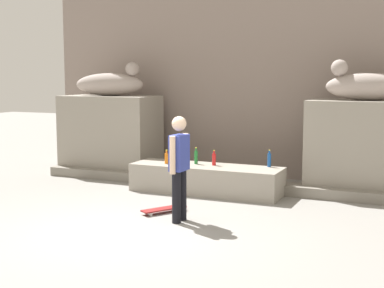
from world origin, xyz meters
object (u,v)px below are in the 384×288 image
object	(u,v)px
bottle_blue	(269,160)
bottle_red	(214,159)
statue_reclining_right	(367,85)
bottle_orange	(167,158)
statue_reclining_left	(111,83)
skater	(179,164)
bottle_green	(196,157)
skateboard	(164,209)

from	to	relation	value
bottle_blue	bottle_red	size ratio (longest dim) A/B	1.11
statue_reclining_right	bottle_orange	bearing A→B (deg)	9.72
statue_reclining_left	skater	xyz separation A→B (m)	(3.25, -3.26, -1.18)
skater	bottle_blue	world-z (taller)	skater
skater	bottle_orange	distance (m)	2.38
statue_reclining_left	bottle_red	size ratio (longest dim) A/B	5.64
bottle_orange	statue_reclining_left	bearing A→B (deg)	148.69
skater	bottle_green	world-z (taller)	skater
skateboard	bottle_orange	world-z (taller)	bottle_orange
statue_reclining_left	skateboard	size ratio (longest dim) A/B	2.15
skater	bottle_orange	world-z (taller)	skater
statue_reclining_left	statue_reclining_right	bearing A→B (deg)	-13.80
statue_reclining_right	statue_reclining_left	bearing A→B (deg)	-8.95
bottle_orange	bottle_red	xyz separation A→B (m)	(0.93, 0.21, 0.01)
bottle_blue	bottle_red	distance (m)	1.07
skateboard	bottle_orange	distance (m)	1.89
statue_reclining_left	bottle_green	world-z (taller)	statue_reclining_left
statue_reclining_left	bottle_orange	size ratio (longest dim) A/B	5.97
statue_reclining_right	skateboard	bearing A→B (deg)	35.74
skateboard	bottle_orange	size ratio (longest dim) A/B	2.78
skater	statue_reclining_right	bearing A→B (deg)	-35.03
skateboard	bottle_green	size ratio (longest dim) A/B	2.37
statue_reclining_left	skateboard	xyz separation A→B (m)	(2.78, -2.86, -2.04)
bottle_green	skater	bearing A→B (deg)	-73.20
skateboard	bottle_blue	bearing A→B (deg)	1.22
skateboard	skater	bearing A→B (deg)	-98.49
skater	bottle_blue	size ratio (longest dim) A/B	5.04
bottle_blue	skater	bearing A→B (deg)	-106.88
statue_reclining_left	bottle_red	world-z (taller)	statue_reclining_left
bottle_green	statue_reclining_right	bearing A→B (deg)	18.10
statue_reclining_left	bottle_orange	distance (m)	2.78
bottle_orange	bottle_blue	world-z (taller)	bottle_blue
bottle_orange	bottle_green	size ratio (longest dim) A/B	0.85
skateboard	bottle_red	distance (m)	1.94
statue_reclining_left	skateboard	world-z (taller)	statue_reclining_left
skater	bottle_green	size ratio (longest dim) A/B	5.04
statue_reclining_right	skater	world-z (taller)	statue_reclining_right
statue_reclining_right	bottle_blue	xyz separation A→B (m)	(-1.67, -0.76, -1.42)
statue_reclining_right	bottle_blue	bearing A→B (deg)	15.86
statue_reclining_left	bottle_orange	bearing A→B (deg)	-44.97
bottle_green	bottle_red	distance (m)	0.39
skater	bottle_red	distance (m)	2.27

